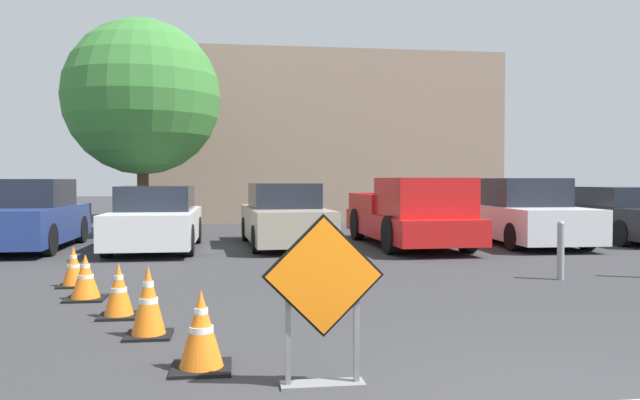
# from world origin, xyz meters

# --- Properties ---
(ground_plane) EXTENTS (96.00, 96.00, 0.00)m
(ground_plane) POSITION_xyz_m (0.00, 10.00, 0.00)
(ground_plane) COLOR #333335
(road_closed_sign) EXTENTS (0.94, 0.20, 1.33)m
(road_closed_sign) POSITION_xyz_m (-1.51, 1.03, 0.72)
(road_closed_sign) COLOR black
(road_closed_sign) RESTS_ON ground_plane
(traffic_cone_nearest) EXTENTS (0.50, 0.50, 0.67)m
(traffic_cone_nearest) POSITION_xyz_m (-2.46, 1.60, 0.33)
(traffic_cone_nearest) COLOR black
(traffic_cone_nearest) RESTS_ON ground_plane
(traffic_cone_second) EXTENTS (0.46, 0.46, 0.72)m
(traffic_cone_second) POSITION_xyz_m (-3.04, 2.80, 0.35)
(traffic_cone_second) COLOR black
(traffic_cone_second) RESTS_ON ground_plane
(traffic_cone_third) EXTENTS (0.45, 0.45, 0.63)m
(traffic_cone_third) POSITION_xyz_m (-3.50, 3.75, 0.30)
(traffic_cone_third) COLOR black
(traffic_cone_third) RESTS_ON ground_plane
(traffic_cone_fourth) EXTENTS (0.50, 0.50, 0.61)m
(traffic_cone_fourth) POSITION_xyz_m (-4.13, 4.89, 0.29)
(traffic_cone_fourth) COLOR black
(traffic_cone_fourth) RESTS_ON ground_plane
(traffic_cone_fifth) EXTENTS (0.43, 0.43, 0.61)m
(traffic_cone_fifth) POSITION_xyz_m (-4.54, 5.97, 0.29)
(traffic_cone_fifth) COLOR black
(traffic_cone_fifth) RESTS_ON ground_plane
(parked_car_second) EXTENTS (1.96, 4.47, 1.60)m
(parked_car_second) POSITION_xyz_m (-6.86, 11.29, 0.74)
(parked_car_second) COLOR navy
(parked_car_second) RESTS_ON ground_plane
(parked_car_third) EXTENTS (1.85, 4.33, 1.44)m
(parked_car_third) POSITION_xyz_m (-3.93, 10.82, 0.67)
(parked_car_third) COLOR white
(parked_car_third) RESTS_ON ground_plane
(parked_car_fourth) EXTENTS (1.99, 4.60, 1.50)m
(parked_car_fourth) POSITION_xyz_m (-1.00, 11.22, 0.69)
(parked_car_fourth) COLOR #A39984
(parked_car_fourth) RESTS_ON ground_plane
(pickup_truck) EXTENTS (2.06, 5.38, 1.63)m
(pickup_truck) POSITION_xyz_m (1.94, 10.50, 0.74)
(pickup_truck) COLOR red
(pickup_truck) RESTS_ON ground_plane
(parked_car_fifth) EXTENTS (2.03, 4.71, 1.62)m
(parked_car_fifth) POSITION_xyz_m (4.87, 10.87, 0.73)
(parked_car_fifth) COLOR silver
(parked_car_fifth) RESTS_ON ground_plane
(parked_car_sixth) EXTENTS (1.98, 4.05, 1.40)m
(parked_car_sixth) POSITION_xyz_m (7.80, 11.17, 0.65)
(parked_car_sixth) COLOR black
(parked_car_sixth) RESTS_ON ground_plane
(bollard_nearest) EXTENTS (0.12, 0.12, 0.94)m
(bollard_nearest) POSITION_xyz_m (2.94, 5.58, 0.49)
(bollard_nearest) COLOR gray
(bollard_nearest) RESTS_ON ground_plane
(building_facade_backdrop) EXTENTS (13.32, 5.00, 6.41)m
(building_facade_backdrop) POSITION_xyz_m (1.38, 21.44, 3.21)
(building_facade_backdrop) COLOR gray
(building_facade_backdrop) RESTS_ON ground_plane
(street_tree_behind_lot) EXTENTS (4.36, 4.36, 6.09)m
(street_tree_behind_lot) POSITION_xyz_m (-4.73, 14.53, 3.90)
(street_tree_behind_lot) COLOR #513823
(street_tree_behind_lot) RESTS_ON ground_plane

